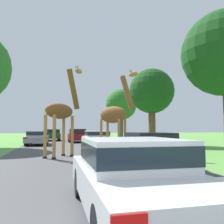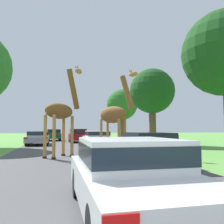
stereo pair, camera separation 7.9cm
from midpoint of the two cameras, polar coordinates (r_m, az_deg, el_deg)
road at (r=30.48m, az=-10.97°, el=-6.69°), size 7.81×120.00×0.00m
giraffe_near_road at (r=13.69m, az=0.88°, el=-0.46°), size 2.02×2.32×4.78m
giraffe_companion at (r=12.60m, az=-11.84°, el=0.19°), size 2.25×2.27×5.07m
car_lead_maroon at (r=4.23m, az=4.68°, el=-14.49°), size 1.74×4.17×1.28m
car_queue_right at (r=30.19m, az=-13.69°, el=-5.27°), size 1.71×4.12×1.39m
car_queue_left at (r=18.94m, az=-3.48°, el=-6.30°), size 1.87×4.80×1.30m
car_far_ahead at (r=22.54m, az=-17.30°, el=-5.81°), size 1.88×4.53×1.25m
car_verge_right at (r=26.30m, az=-8.11°, el=-5.52°), size 1.90×4.29×1.43m
car_rear_follower at (r=9.94m, az=9.12°, el=-8.30°), size 1.75×4.48×1.29m
tree_left_edge at (r=37.00m, az=2.50°, el=1.74°), size 4.80×4.80×7.61m
tree_mid_field at (r=22.05m, az=9.74°, el=4.83°), size 4.10×4.10×6.94m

